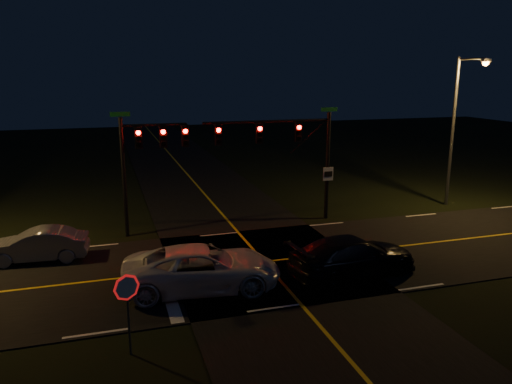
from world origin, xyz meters
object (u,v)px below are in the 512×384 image
object	(u,v)px
pickup_white	(202,269)
sedan_silver	(37,246)
stop_sign	(127,297)
suv_dark	(353,257)
streetlight_ne	(458,120)
signal_mast_ne	(288,144)
signal_mast_nw	(146,152)

from	to	relation	value
pickup_white	sedan_silver	distance (m)	8.09
stop_sign	suv_dark	size ratio (longest dim) A/B	0.44
streetlight_ne	sedan_silver	xyz separation A→B (m)	(-23.44, -2.56, -4.64)
signal_mast_ne	suv_dark	size ratio (longest dim) A/B	1.30
suv_dark	sedan_silver	size ratio (longest dim) A/B	1.31
signal_mast_ne	sedan_silver	distance (m)	13.31
stop_sign	pickup_white	world-z (taller)	stop_sign
signal_mast_ne	signal_mast_nw	world-z (taller)	same
stop_sign	pickup_white	size ratio (longest dim) A/B	0.41
streetlight_ne	signal_mast_ne	world-z (taller)	streetlight_ne
signal_mast_ne	sedan_silver	world-z (taller)	signal_mast_ne
streetlight_ne	signal_mast_nw	size ratio (longest dim) A/B	1.44
signal_mast_ne	pickup_white	world-z (taller)	signal_mast_ne
pickup_white	suv_dark	distance (m)	6.14
streetlight_ne	sedan_silver	size ratio (longest dim) A/B	2.05
signal_mast_ne	signal_mast_nw	xyz separation A→B (m)	(-7.52, 0.00, -0.10)
stop_sign	suv_dark	world-z (taller)	stop_sign
stop_sign	pickup_white	bearing A→B (deg)	53.22
signal_mast_ne	suv_dark	distance (m)	8.64
pickup_white	sedan_silver	bearing A→B (deg)	57.89
suv_dark	sedan_silver	world-z (taller)	suv_dark
signal_mast_nw	pickup_white	size ratio (longest dim) A/B	1.01
pickup_white	signal_mast_nw	bearing A→B (deg)	16.10
streetlight_ne	suv_dark	size ratio (longest dim) A/B	1.57
streetlight_ne	suv_dark	world-z (taller)	streetlight_ne
signal_mast_nw	suv_dark	distance (m)	11.36
signal_mast_ne	pickup_white	xyz separation A→B (m)	(-6.22, -7.43, -3.53)
streetlight_ne	stop_sign	world-z (taller)	streetlight_ne
stop_sign	sedan_silver	distance (m)	9.62
streetlight_ne	signal_mast_nw	world-z (taller)	streetlight_ne
sedan_silver	signal_mast_ne	bearing A→B (deg)	105.32
signal_mast_ne	suv_dark	xyz separation A→B (m)	(-0.10, -7.88, -3.56)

